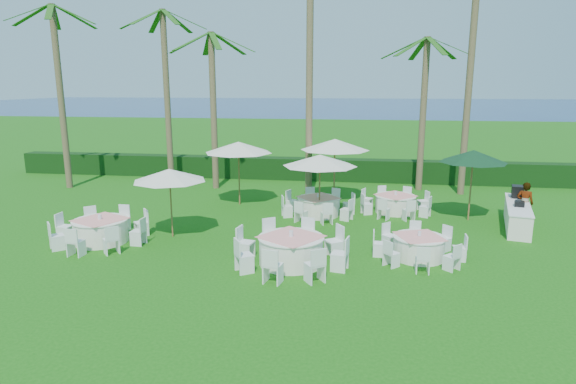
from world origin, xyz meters
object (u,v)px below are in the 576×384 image
umbrella_d (335,145)px  banquet_table_b (291,249)px  umbrella_c (238,147)px  staff_person (525,203)px  banquet_table_f (395,203)px  buffet_table (517,214)px  umbrella_b (320,160)px  banquet_table_c (419,247)px  umbrella_a (169,175)px  banquet_table_e (318,206)px  banquet_table_a (101,230)px  umbrella_green (473,156)px

umbrella_d → banquet_table_b: bearing=-96.0°
umbrella_c → staff_person: (11.50, -1.44, -1.74)m
banquet_table_b → banquet_table_f: size_ratio=1.20×
umbrella_d → buffet_table: (7.03, -3.04, -2.14)m
umbrella_b → staff_person: size_ratio=1.78×
buffet_table → banquet_table_c: bearing=-135.4°
banquet_table_c → staff_person: size_ratio=1.70×
umbrella_c → umbrella_a: bearing=-104.0°
banquet_table_e → banquet_table_a: bearing=-147.4°
banquet_table_a → umbrella_green: bearing=19.7°
banquet_table_e → umbrella_b: 2.02m
banquet_table_c → umbrella_a: 8.57m
banquet_table_b → banquet_table_e: 5.59m
umbrella_a → banquet_table_e: bearing=36.4°
banquet_table_c → umbrella_b: bearing=130.2°
banquet_table_b → umbrella_b: umbrella_b is taller
buffet_table → umbrella_green: bearing=157.1°
banquet_table_a → umbrella_c: size_ratio=1.07×
banquet_table_a → banquet_table_b: banquet_table_b is taller
umbrella_c → umbrella_green: 9.62m
banquet_table_c → umbrella_a: bearing=173.5°
banquet_table_e → umbrella_a: size_ratio=1.17×
banquet_table_b → staff_person: staff_person is taller
umbrella_d → buffet_table: umbrella_d is taller
umbrella_green → banquet_table_c: bearing=-117.7°
umbrella_d → banquet_table_a: bearing=-137.0°
umbrella_a → buffet_table: (12.37, 3.04, -1.73)m
banquet_table_b → umbrella_b: 5.43m
banquet_table_b → umbrella_b: (0.42, 5.07, 1.90)m
banquet_table_b → umbrella_d: (0.84, 8.09, 2.16)m
banquet_table_e → umbrella_c: bearing=160.3°
buffet_table → staff_person: staff_person is taller
umbrella_a → umbrella_b: (4.92, 3.06, 0.15)m
umbrella_c → staff_person: umbrella_c is taller
banquet_table_b → banquet_table_f: (3.48, 6.49, -0.06)m
banquet_table_a → umbrella_c: umbrella_c is taller
staff_person → banquet_table_f: bearing=11.8°
banquet_table_a → banquet_table_e: 8.32m
umbrella_a → umbrella_b: size_ratio=0.87×
umbrella_green → staff_person: 2.62m
banquet_table_c → umbrella_green: (2.45, 4.67, 2.17)m
umbrella_c → buffet_table: 11.50m
banquet_table_f → banquet_table_a: bearing=-152.0°
umbrella_d → staff_person: umbrella_d is taller
umbrella_green → umbrella_d: bearing=156.4°
banquet_table_a → umbrella_a: size_ratio=1.26×
banquet_table_a → umbrella_d: size_ratio=1.03×
banquet_table_c → buffet_table: 5.69m
banquet_table_e → banquet_table_f: 3.27m
umbrella_b → umbrella_d: (0.42, 3.03, 0.26)m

